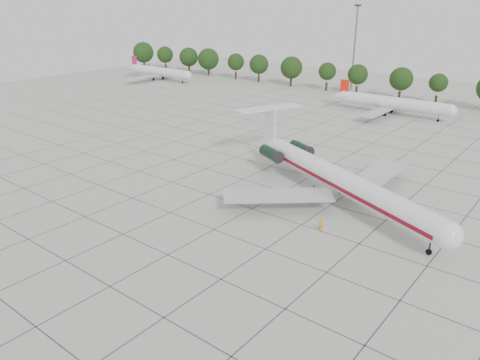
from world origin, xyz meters
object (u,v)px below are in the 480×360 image
Objects in this scene: bg_airliner_a at (159,72)px; bg_airliner_c at (392,103)px; floodlight_mast at (355,43)px; main_airliner at (332,176)px; ground_crew at (320,225)px.

bg_airliner_c is at bearing -0.01° from bg_airliner_a.
bg_airliner_a is at bearing -157.18° from floodlight_mast.
bg_airliner_a is 84.82m from bg_airliner_c.
floodlight_mast is (-36.69, 81.95, 10.78)m from main_airliner.
main_airliner is 112.93m from bg_airliner_a.
floodlight_mast is (-23.54, 25.79, 11.37)m from bg_airliner_c.
floodlight_mast reaches higher than main_airliner.
ground_crew is at bearing -66.14° from floodlight_mast.
bg_airliner_a is at bearing -72.91° from ground_crew.
bg_airliner_c is at bearing 127.43° from main_airliner.
bg_airliner_c is at bearing -47.61° from floodlight_mast.
main_airliner reaches higher than bg_airliner_a.
bg_airliner_c is (-13.15, 56.16, -0.59)m from main_airliner.
main_airliner is at bearing -76.82° from bg_airliner_c.
ground_crew is 0.07× the size of floodlight_mast.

